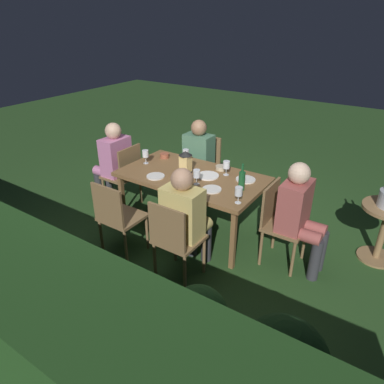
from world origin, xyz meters
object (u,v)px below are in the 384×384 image
wine_glass_c (197,174)px  bowl_olives (221,168)px  wine_glass_e (226,165)px  plate_d (208,176)px  bowl_bread (165,155)px  potted_plant_by_hedge (282,367)px  potted_plant_corner (198,325)px  dining_table (192,179)px  person_in_mustard (186,215)px  plate_a (156,176)px  chair_side_left_b (204,164)px  chair_side_right_a (175,238)px  person_in_rust (300,213)px  bowl_salad (181,183)px  chair_head_far (125,173)px  chair_side_right_b (117,216)px  wine_glass_a (186,153)px  green_bottle_on_table (242,180)px  wine_glass_d (145,154)px  plate_b (246,180)px  wine_glass_b (239,192)px  person_in_green (196,158)px  person_in_pink (113,160)px  plate_c (212,189)px  lantern_centerpiece (186,161)px

wine_glass_c → bowl_olives: 0.51m
wine_glass_e → plate_d: 0.24m
wine_glass_c → bowl_bread: size_ratio=1.52×
potted_plant_by_hedge → potted_plant_corner: bearing=-6.4°
plate_d → dining_table: bearing=22.6°
person_in_mustard → plate_a: person_in_mustard is taller
chair_side_left_b → chair_side_right_a: bearing=113.6°
person_in_rust → potted_plant_corner: size_ratio=1.65×
bowl_bread → bowl_salad: bearing=139.8°
chair_side_left_b → bowl_bread: (0.22, 0.60, 0.27)m
person_in_rust → bowl_salad: (1.22, 0.28, 0.12)m
wine_glass_e → chair_side_right_a: bearing=92.6°
chair_head_far → chair_side_right_b: same height
bowl_olives → bowl_bread: (0.79, 0.07, 0.01)m
plate_d → wine_glass_a: bearing=-25.0°
green_bottle_on_table → bowl_salad: (0.59, 0.26, -0.08)m
chair_head_far → wine_glass_d: wine_glass_d is taller
person_in_mustard → plate_a: (0.69, -0.39, 0.10)m
bowl_salad → plate_b: bearing=-136.6°
wine_glass_b → chair_side_left_b: bearing=-46.1°
person_in_green → green_bottle_on_table: 1.24m
green_bottle_on_table → wine_glass_c: bearing=18.0°
wine_glass_d → wine_glass_b: bearing=168.5°
potted_plant_by_hedge → potted_plant_corner: 0.65m
wine_glass_e → person_in_rust: bearing=167.1°
person_in_pink → chair_side_left_b: 1.25m
wine_glass_c → chair_side_left_b: bearing=-61.9°
dining_table → bowl_bread: bowl_bread is taller
green_bottle_on_table → person_in_rust: bearing=-177.5°
person_in_rust → wine_glass_e: 0.99m
wine_glass_a → plate_a: wine_glass_a is taller
wine_glass_b → plate_c: 0.39m
person_in_rust → bowl_salad: size_ratio=9.83×
chair_side_right_a → wine_glass_d: 1.38m
person_in_pink → plate_a: size_ratio=5.59×
plate_d → plate_b: bearing=-160.7°
chair_head_far → potted_plant_by_hedge: chair_head_far is taller
chair_head_far → plate_a: chair_head_far is taller
person_in_green → wine_glass_c: bearing=123.4°
wine_glass_c → green_bottle_on_table: bearing=-162.0°
bowl_olives → wine_glass_e: bearing=139.5°
wine_glass_b → plate_a: size_ratio=0.82×
chair_head_far → person_in_green: bearing=-136.9°
chair_head_far → wine_glass_d: (-0.41, 0.02, 0.36)m
chair_head_far → potted_plant_by_hedge: (-2.79, 1.61, 0.01)m
chair_side_right_b → wine_glass_d: size_ratio=5.15×
wine_glass_b → wine_glass_e: same height
plate_d → bowl_salad: bowl_salad is taller
lantern_centerpiece → person_in_rust: bearing=179.5°
wine_glass_e → plate_a: bearing=37.6°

